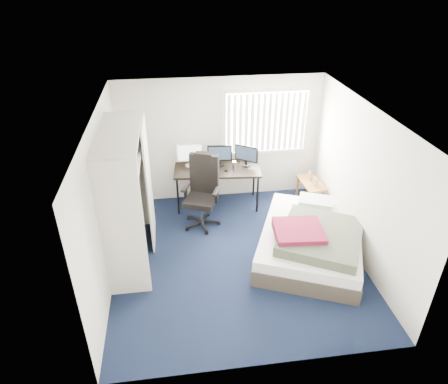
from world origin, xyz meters
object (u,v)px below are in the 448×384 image
desk (217,167)px  bed (311,240)px  office_chair (202,198)px  nightstand (311,185)px

desk → bed: (1.35, -1.84, -0.54)m
office_chair → nightstand: bearing=9.2°
office_chair → bed: office_chair is taller
desk → bed: bearing=-53.7°
office_chair → bed: bearing=-35.1°
desk → bed: desk is taller
office_chair → bed: size_ratio=0.53×
desk → office_chair: office_chair is taller
desk → office_chair: (-0.36, -0.64, -0.31)m
desk → nightstand: desk is taller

